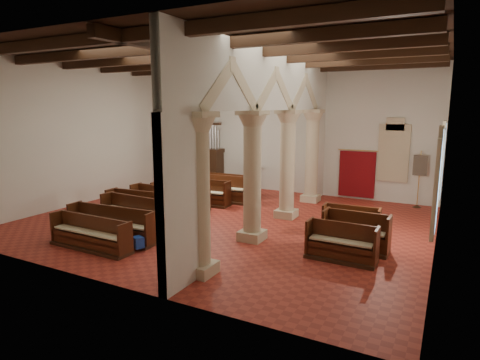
% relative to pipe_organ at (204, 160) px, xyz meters
% --- Properties ---
extents(floor, '(14.00, 14.00, 0.00)m').
position_rel_pipe_organ_xyz_m(floor, '(4.50, -5.50, -1.37)').
color(floor, maroon).
rests_on(floor, ground).
extents(ceiling, '(14.00, 14.00, 0.00)m').
position_rel_pipe_organ_xyz_m(ceiling, '(4.50, -5.50, 4.63)').
color(ceiling, black).
rests_on(ceiling, wall_back).
extents(wall_back, '(14.00, 0.02, 6.00)m').
position_rel_pipe_organ_xyz_m(wall_back, '(4.50, 0.50, 1.63)').
color(wall_back, beige).
rests_on(wall_back, floor).
extents(wall_front, '(14.00, 0.02, 6.00)m').
position_rel_pipe_organ_xyz_m(wall_front, '(4.50, -11.50, 1.63)').
color(wall_front, beige).
rests_on(wall_front, floor).
extents(wall_left, '(0.02, 12.00, 6.00)m').
position_rel_pipe_organ_xyz_m(wall_left, '(-2.50, -5.50, 1.63)').
color(wall_left, beige).
rests_on(wall_left, floor).
extents(wall_right, '(0.02, 12.00, 6.00)m').
position_rel_pipe_organ_xyz_m(wall_right, '(11.50, -5.50, 1.63)').
color(wall_right, beige).
rests_on(wall_right, floor).
extents(ceiling_beams, '(13.80, 11.80, 0.30)m').
position_rel_pipe_organ_xyz_m(ceiling_beams, '(4.50, -5.50, 4.45)').
color(ceiling_beams, black).
rests_on(ceiling_beams, wall_back).
extents(arcade, '(0.90, 11.90, 6.00)m').
position_rel_pipe_organ_xyz_m(arcade, '(6.30, -5.50, 2.19)').
color(arcade, tan).
rests_on(arcade, floor).
extents(window_right_a, '(0.03, 1.00, 2.20)m').
position_rel_pipe_organ_xyz_m(window_right_a, '(11.48, -7.00, 0.83)').
color(window_right_a, '#32725A').
rests_on(window_right_a, wall_right).
extents(window_right_b, '(0.03, 1.00, 2.20)m').
position_rel_pipe_organ_xyz_m(window_right_b, '(11.48, -3.00, 0.83)').
color(window_right_b, '#32725A').
rests_on(window_right_b, wall_right).
extents(window_back, '(1.00, 0.03, 2.20)m').
position_rel_pipe_organ_xyz_m(window_back, '(9.50, 0.48, 0.83)').
color(window_back, '#32725A').
rests_on(window_back, wall_back).
extents(pipe_organ, '(2.10, 0.85, 4.40)m').
position_rel_pipe_organ_xyz_m(pipe_organ, '(0.00, 0.00, 0.00)').
color(pipe_organ, black).
rests_on(pipe_organ, floor).
extents(lectern, '(0.70, 0.75, 1.42)m').
position_rel_pipe_organ_xyz_m(lectern, '(2.87, -0.01, -0.79)').
color(lectern, '#3A1E12').
rests_on(lectern, floor).
extents(dossal_curtain, '(1.80, 0.07, 2.17)m').
position_rel_pipe_organ_xyz_m(dossal_curtain, '(8.00, 0.42, -0.21)').
color(dossal_curtain, maroon).
rests_on(dossal_curtain, floor).
extents(processional_banner, '(0.55, 0.70, 2.40)m').
position_rel_pipe_organ_xyz_m(processional_banner, '(10.62, -0.01, -0.57)').
color(processional_banner, black).
rests_on(processional_banner, floor).
extents(hymnal_box_a, '(0.40, 0.37, 0.33)m').
position_rel_pipe_organ_xyz_m(hymnal_box_a, '(3.77, -9.45, -1.11)').
color(hymnal_box_a, navy).
rests_on(hymnal_box_a, floor).
extents(hymnal_box_b, '(0.40, 0.35, 0.34)m').
position_rel_pipe_organ_xyz_m(hymnal_box_b, '(3.91, -7.22, -1.10)').
color(hymnal_box_b, '#163A9C').
rests_on(hymnal_box_b, floor).
extents(hymnal_box_c, '(0.31, 0.25, 0.30)m').
position_rel_pipe_organ_xyz_m(hymnal_box_c, '(2.98, -6.01, -1.12)').
color(hymnal_box_c, '#14158E').
rests_on(hymnal_box_c, floor).
extents(tube_heater_a, '(0.97, 0.17, 0.10)m').
position_rel_pipe_organ_xyz_m(tube_heater_a, '(2.08, -9.70, -1.21)').
color(tube_heater_a, white).
rests_on(tube_heater_a, floor).
extents(tube_heater_b, '(0.87, 0.19, 0.09)m').
position_rel_pipe_organ_xyz_m(tube_heater_b, '(1.25, -9.19, -1.21)').
color(tube_heater_b, silver).
rests_on(tube_heater_b, floor).
extents(nave_pew_0, '(2.88, 0.69, 0.98)m').
position_rel_pipe_organ_xyz_m(nave_pew_0, '(2.39, -9.98, -1.05)').
color(nave_pew_0, black).
rests_on(nave_pew_0, floor).
extents(nave_pew_1, '(3.20, 0.89, 1.07)m').
position_rel_pipe_organ_xyz_m(nave_pew_1, '(2.36, -9.08, -1.02)').
color(nave_pew_1, black).
rests_on(nave_pew_1, floor).
extents(nave_pew_2, '(2.83, 0.90, 1.08)m').
position_rel_pipe_organ_xyz_m(nave_pew_2, '(2.02, -7.68, -1.01)').
color(nave_pew_2, black).
rests_on(nave_pew_2, floor).
extents(nave_pew_3, '(3.49, 0.97, 1.11)m').
position_rel_pipe_organ_xyz_m(nave_pew_3, '(2.05, -6.98, -1.01)').
color(nave_pew_3, black).
rests_on(nave_pew_3, floor).
extents(nave_pew_4, '(3.22, 0.93, 1.09)m').
position_rel_pipe_organ_xyz_m(nave_pew_4, '(1.93, -5.87, -1.01)').
color(nave_pew_4, black).
rests_on(nave_pew_4, floor).
extents(nave_pew_5, '(2.64, 0.74, 1.02)m').
position_rel_pipe_organ_xyz_m(nave_pew_5, '(1.88, -4.78, -1.03)').
color(nave_pew_5, black).
rests_on(nave_pew_5, floor).
extents(nave_pew_6, '(3.37, 0.89, 1.09)m').
position_rel_pipe_organ_xyz_m(nave_pew_6, '(1.90, -3.78, -1.01)').
color(nave_pew_6, black).
rests_on(nave_pew_6, floor).
extents(nave_pew_7, '(3.62, 0.97, 1.15)m').
position_rel_pipe_organ_xyz_m(nave_pew_7, '(2.27, -2.89, -0.99)').
color(nave_pew_7, black).
rests_on(nave_pew_7, floor).
extents(nave_pew_8, '(3.13, 0.69, 1.04)m').
position_rel_pipe_organ_xyz_m(nave_pew_8, '(2.42, -1.74, -1.03)').
color(nave_pew_8, black).
rests_on(nave_pew_8, floor).
extents(aisle_pew_0, '(1.93, 0.74, 1.05)m').
position_rel_pipe_organ_xyz_m(aisle_pew_0, '(9.23, -7.42, -1.02)').
color(aisle_pew_0, black).
rests_on(aisle_pew_0, floor).
extents(aisle_pew_1, '(1.92, 0.80, 1.14)m').
position_rel_pipe_organ_xyz_m(aisle_pew_1, '(9.41, -6.43, -0.98)').
color(aisle_pew_1, black).
rests_on(aisle_pew_1, floor).
extents(aisle_pew_2, '(1.82, 0.75, 1.03)m').
position_rel_pipe_organ_xyz_m(aisle_pew_2, '(9.02, -5.29, -1.02)').
color(aisle_pew_2, black).
rests_on(aisle_pew_2, floor).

